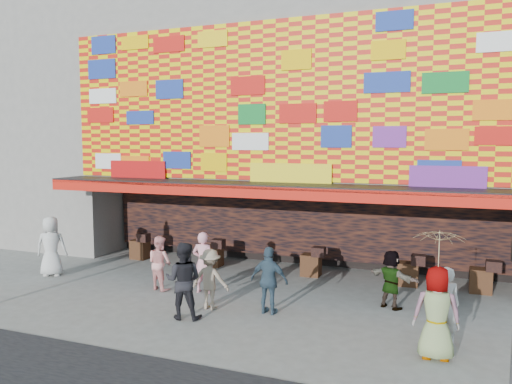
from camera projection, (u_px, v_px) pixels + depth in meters
ground at (222, 319)px, 12.18m from camera, size 90.00×90.00×0.00m
shop_building at (311, 118)px, 19.24m from camera, size 15.20×9.40×10.00m
neighbor_left at (45, 106)px, 23.68m from camera, size 11.00×8.00×12.00m
ped_a at (51, 246)px, 16.01m from camera, size 1.12×0.97×1.93m
ped_b at (203, 262)px, 14.21m from camera, size 0.68×0.48×1.76m
ped_c at (183, 280)px, 12.14m from camera, size 1.05×0.89×1.89m
ped_d at (210, 279)px, 12.86m from camera, size 1.02×0.60×1.56m
ped_e at (269, 280)px, 12.46m from camera, size 1.03×0.49×1.70m
ped_f at (391, 279)px, 12.89m from camera, size 1.47×1.05×1.53m
ped_g at (437, 313)px, 9.85m from camera, size 0.97×0.69×1.87m
ped_h at (445, 305)px, 10.62m from camera, size 0.68×0.51×1.67m
ped_i at (160, 263)px, 14.55m from camera, size 0.92×0.81×1.58m
parasol at (439, 253)px, 9.73m from camera, size 1.01×1.03×1.85m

